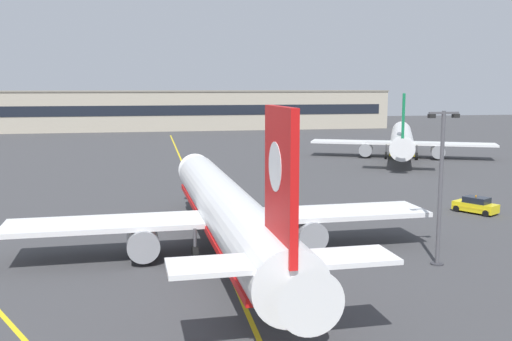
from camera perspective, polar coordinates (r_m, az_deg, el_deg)
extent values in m
plane|color=#3D3D3F|center=(34.14, -0.10, -13.38)|extent=(400.00, 400.00, 0.00)
cube|color=yellow|center=(62.71, -5.44, -3.35)|extent=(3.40, 179.98, 0.01)
cube|color=yellow|center=(36.30, -23.61, -12.74)|extent=(27.25, 53.73, 0.01)
cylinder|color=white|center=(43.76, -2.92, -3.73)|extent=(4.50, 36.07, 3.80)
cone|color=white|center=(62.59, -5.84, -0.13)|extent=(3.66, 2.67, 3.61)
cone|color=white|center=(25.41, 4.47, -11.76)|extent=(2.90, 2.86, 2.85)
cube|color=red|center=(43.99, -2.91, -5.07)|extent=(4.37, 33.19, 0.44)
cube|color=black|center=(60.63, -5.64, 0.24)|extent=(2.87, 1.16, 0.60)
cube|color=white|center=(44.52, -3.04, -4.65)|extent=(32.09, 5.42, 0.36)
cylinder|color=gray|center=(43.30, -10.99, -6.83)|extent=(2.37, 3.64, 2.30)
cylinder|color=black|center=(45.09, -11.05, -6.22)|extent=(1.96, 0.22, 1.95)
cylinder|color=gray|center=(45.26, 4.99, -6.04)|extent=(2.37, 3.64, 2.30)
cylinder|color=black|center=(46.98, 4.32, -5.50)|extent=(1.96, 0.22, 1.95)
cube|color=red|center=(27.72, 2.42, -1.17)|extent=(0.49, 4.81, 7.20)
cylinder|color=white|center=(27.90, 2.27, 0.39)|extent=(0.49, 2.41, 2.40)
cube|color=white|center=(28.00, 2.69, -8.85)|extent=(11.05, 3.01, 0.24)
cylinder|color=#4C4C51|center=(58.23, -5.27, -2.77)|extent=(0.24, 0.24, 1.60)
cylinder|color=black|center=(58.44, -5.25, -3.76)|extent=(0.42, 0.91, 0.90)
cylinder|color=#4C4C51|center=(41.89, -5.98, -6.74)|extent=(0.24, 0.24, 1.60)
cylinder|color=black|center=(42.19, -5.96, -8.22)|extent=(0.43, 1.31, 1.30)
cylinder|color=#4C4C51|center=(42.75, 1.00, -6.39)|extent=(0.24, 0.24, 1.60)
cylinder|color=black|center=(43.05, 1.00, -7.84)|extent=(0.43, 1.31, 1.30)
cylinder|color=white|center=(105.37, 14.05, 3.05)|extent=(18.42, 33.81, 3.75)
cone|color=white|center=(124.37, 14.02, 3.81)|extent=(4.32, 3.83, 3.56)
cone|color=white|center=(86.26, 14.11, 2.20)|extent=(3.72, 3.69, 2.81)
cube|color=gold|center=(105.46, 14.03, 2.49)|extent=(17.15, 31.20, 0.43)
cube|color=black|center=(122.45, 14.03, 4.05)|extent=(3.01, 2.17, 0.59)
cube|color=white|center=(106.03, 14.03, 2.62)|extent=(30.64, 17.64, 0.36)
cylinder|color=gray|center=(105.31, 10.68, 2.03)|extent=(3.56, 4.18, 2.27)
cylinder|color=black|center=(107.12, 10.73, 2.13)|extent=(1.82, 0.98, 1.93)
cylinder|color=gray|center=(105.39, 17.34, 1.80)|extent=(3.56, 4.18, 2.27)
cylinder|color=black|center=(107.20, 17.28, 1.91)|extent=(1.82, 0.98, 1.93)
cube|color=#147042|center=(89.49, 14.19, 5.04)|extent=(2.36, 4.46, 7.11)
cylinder|color=white|center=(89.75, 14.20, 5.50)|extent=(1.39, 2.33, 2.37)
cube|color=white|center=(89.16, 14.11, 2.68)|extent=(11.01, 7.09, 0.24)
cylinder|color=#4C4C51|center=(119.81, 13.99, 2.69)|extent=(0.24, 0.24, 1.58)
cylinder|color=black|center=(119.91, 13.98, 2.21)|extent=(0.73, 0.97, 0.89)
cylinder|color=#4C4C51|center=(103.58, 12.60, 2.06)|extent=(0.24, 0.24, 1.58)
cylinder|color=black|center=(103.70, 12.58, 1.45)|extent=(0.90, 1.33, 1.28)
cylinder|color=#4C4C51|center=(103.61, 15.44, 1.96)|extent=(0.24, 0.24, 1.58)
cylinder|color=black|center=(103.74, 15.42, 1.35)|extent=(0.90, 1.33, 1.28)
cylinder|color=#515156|center=(42.76, 17.57, -1.74)|extent=(0.28, 0.28, 10.90)
cylinder|color=#333338|center=(43.98, 17.26, -8.68)|extent=(0.90, 0.90, 0.10)
cube|color=#515156|center=(42.20, 17.88, 5.37)|extent=(2.20, 0.16, 0.16)
cube|color=black|center=(41.78, 16.79, 5.12)|extent=(0.44, 0.36, 0.28)
cube|color=black|center=(42.65, 18.93, 5.08)|extent=(0.44, 0.36, 0.28)
cube|color=yellow|center=(62.35, 20.64, -3.34)|extent=(3.69, 4.53, 0.84)
cube|color=black|center=(62.18, 20.75, -2.70)|extent=(2.54, 2.79, 0.60)
cylinder|color=orange|center=(62.15, 20.69, -2.35)|extent=(0.14, 0.14, 0.14)
cube|color=yellow|center=(62.35, 20.64, -3.34)|extent=(3.62, 4.37, 0.14)
cylinder|color=black|center=(62.51, 22.26, -3.68)|extent=(0.52, 0.66, 0.64)
cylinder|color=black|center=(60.96, 21.53, -3.93)|extent=(0.52, 0.66, 0.64)
cylinder|color=black|center=(63.88, 19.76, -3.30)|extent=(0.52, 0.66, 0.64)
cylinder|color=black|center=(62.36, 18.98, -3.54)|extent=(0.52, 0.66, 0.64)
cone|color=orange|center=(59.48, -3.38, -3.70)|extent=(0.36, 0.36, 0.55)
cylinder|color=white|center=(59.47, -3.38, -3.67)|extent=(0.23, 0.23, 0.07)
cube|color=orange|center=(59.53, -3.38, -3.94)|extent=(0.44, 0.44, 0.03)
cube|color=#B2A893|center=(170.07, -10.25, 5.73)|extent=(139.22, 12.00, 10.89)
cube|color=black|center=(164.01, -10.21, 5.78)|extent=(133.65, 0.12, 2.80)
cube|color=gray|center=(169.92, -10.30, 7.63)|extent=(139.62, 12.40, 0.40)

